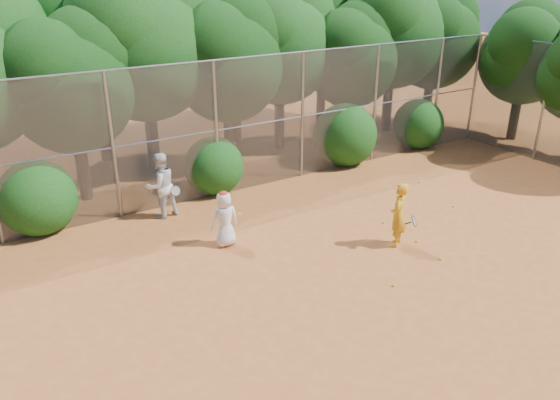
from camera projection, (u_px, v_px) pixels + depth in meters
ground at (375, 272)px, 12.39m from camera, size 80.00×80.00×0.00m
fence_back at (243, 124)px, 16.18m from camera, size 20.05×0.09×4.03m
fence_side at (544, 102)px, 18.73m from camera, size 0.09×6.09×4.03m
tree_2 at (70, 77)px, 14.91m from camera, size 3.99×3.47×5.47m
tree_3 at (144, 37)px, 16.58m from camera, size 4.89×4.26×6.70m
tree_4 at (227, 54)px, 17.57m from camera, size 4.19×3.64×5.73m
tree_5 at (280, 37)px, 19.29m from camera, size 4.51×3.92×6.17m
tree_6 at (352, 52)px, 19.94m from camera, size 3.86×3.36×5.29m
tree_7 at (394, 23)px, 21.30m from camera, size 4.77×4.14×6.53m
tree_8 at (435, 33)px, 22.21m from camera, size 4.25×3.70×5.82m
tree_10 at (91, 24)px, 17.73m from camera, size 5.15×4.48×7.06m
tree_11 at (234, 31)px, 20.01m from camera, size 4.64×4.03×6.35m
tree_12 at (324, 14)px, 22.51m from camera, size 5.02×4.37×6.88m
tree_13 at (526, 49)px, 20.45m from camera, size 3.86×3.36×5.29m
bush_0 at (37, 194)px, 14.00m from camera, size 2.00×2.00×2.00m
bush_1 at (214, 163)px, 16.45m from camera, size 1.80×1.80×1.80m
bush_2 at (345, 132)px, 18.79m from camera, size 2.20×2.20×2.20m
bush_3 at (418, 122)px, 20.54m from camera, size 1.90×1.90×1.90m
player_yellow at (398, 215)px, 13.27m from camera, size 0.88×0.70×1.65m
player_teen at (225, 219)px, 13.32m from camera, size 0.72×0.50×1.44m
player_white at (161, 185)px, 14.77m from camera, size 1.00×0.84×1.83m
ball_0 at (416, 241)px, 13.71m from camera, size 0.07×0.07×0.07m
ball_1 at (383, 222)px, 14.70m from camera, size 0.07×0.07×0.07m
ball_2 at (441, 259)px, 12.90m from camera, size 0.07×0.07×0.07m
ball_3 at (453, 206)px, 15.68m from camera, size 0.07×0.07×0.07m
ball_4 at (393, 285)px, 11.84m from camera, size 0.07×0.07×0.07m
ball_5 at (419, 182)px, 17.39m from camera, size 0.07×0.07×0.07m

